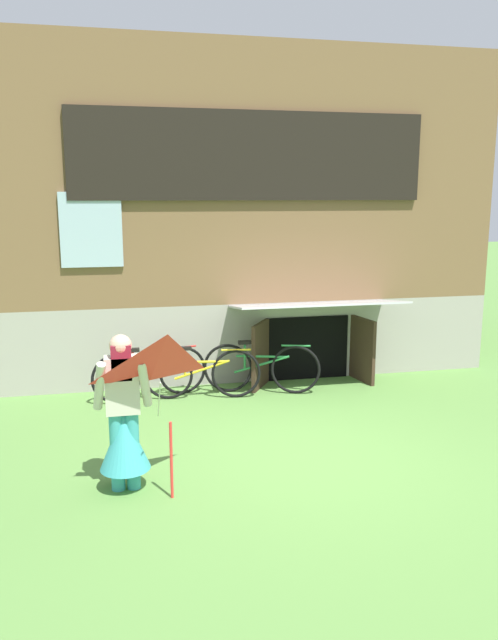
# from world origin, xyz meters

# --- Properties ---
(ground_plane) EXTENTS (60.00, 60.00, 0.00)m
(ground_plane) POSITION_xyz_m (0.00, 0.00, 0.00)
(ground_plane) COLOR #56843D
(log_house) EXTENTS (8.28, 5.95, 5.30)m
(log_house) POSITION_xyz_m (0.00, 5.41, 2.65)
(log_house) COLOR #9E998E
(log_house) RESTS_ON ground_plane
(person) EXTENTS (0.61, 0.53, 1.65)m
(person) POSITION_xyz_m (-2.07, -0.44, 0.70)
(person) COLOR teal
(person) RESTS_ON ground_plane
(kite) EXTENTS (1.02, 0.97, 1.65)m
(kite) POSITION_xyz_m (-1.64, -0.95, 1.34)
(kite) COLOR red
(kite) RESTS_ON ground_plane
(bicycle_green) EXTENTS (1.74, 0.57, 0.82)m
(bicycle_green) POSITION_xyz_m (0.04, 2.41, 0.40)
(bicycle_green) COLOR black
(bicycle_green) RESTS_ON ground_plane
(bicycle_yellow) EXTENTS (1.75, 0.29, 0.80)m
(bicycle_yellow) POSITION_xyz_m (-0.89, 2.34, 0.39)
(bicycle_yellow) COLOR black
(bicycle_yellow) RESTS_ON ground_plane
(bicycle_red) EXTENTS (1.73, 0.40, 0.80)m
(bicycle_red) POSITION_xyz_m (-1.65, 2.50, 0.39)
(bicycle_red) COLOR black
(bicycle_red) RESTS_ON ground_plane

